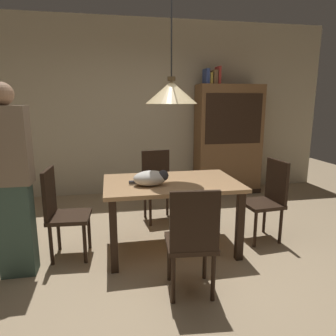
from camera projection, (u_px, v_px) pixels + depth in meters
The scene contains 15 objects.
ground at pixel (180, 265), 3.00m from camera, with size 10.00×10.00×0.00m, color tan.
back_wall at pixel (146, 109), 5.23m from camera, with size 6.40×0.10×2.90m, color beige.
dining_table at pixel (171, 190), 3.24m from camera, with size 1.40×0.90×0.75m.
chair_right_side at pixel (268, 197), 3.49m from camera, with size 0.43×0.43×0.93m.
chair_far_back at pixel (158, 182), 4.11m from camera, with size 0.44×0.44×0.93m.
chair_near_front at pixel (192, 238), 2.43m from camera, with size 0.44×0.44×0.93m.
chair_left_side at pixel (61, 209), 3.07m from camera, with size 0.43×0.43×0.93m.
cat_sleeping at pixel (151, 178), 3.05m from camera, with size 0.39×0.25×0.16m.
pendant_lamp at pixel (171, 92), 3.03m from camera, with size 0.52×0.52×1.30m.
hutch_bookcase at pixel (228, 142), 5.29m from camera, with size 1.12×0.45×1.85m.
book_blue_wide at pixel (206, 77), 4.98m from camera, with size 0.06×0.24×0.24m, color #384C93.
book_yellow_short at pixel (210, 79), 5.00m from camera, with size 0.04×0.20×0.18m, color gold.
book_brown_thick at pixel (214, 77), 5.01m from camera, with size 0.06×0.24×0.22m, color brown.
book_red_tall at pixel (218, 76), 5.02m from camera, with size 0.04×0.22×0.28m, color #B73833.
person_standing at pixel (11, 182), 2.69m from camera, with size 0.36×0.22×1.73m.
Camera 1 is at (-0.63, -2.66, 1.57)m, focal length 32.73 mm.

